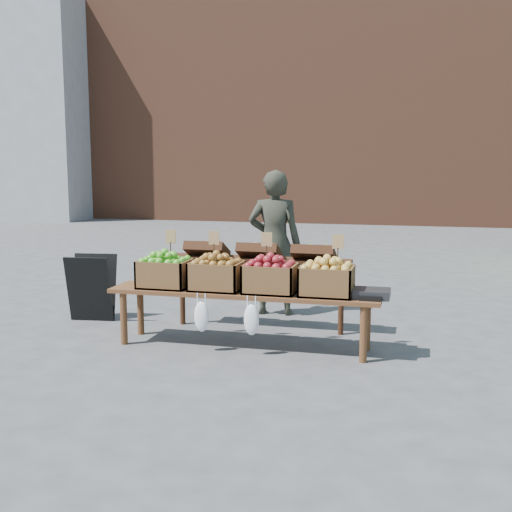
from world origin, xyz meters
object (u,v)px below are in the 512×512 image
(chalkboard_sign, at_px, (92,288))
(crate_green_apples, at_px, (327,281))
(display_bench, at_px, (243,319))
(crate_red_apples, at_px, (270,278))
(crate_russet_pears, at_px, (217,276))
(weighing_scale, at_px, (372,293))
(vendor, at_px, (275,243))
(back_table, at_px, (259,283))
(crate_golden_apples, at_px, (165,274))

(chalkboard_sign, relative_size, crate_green_apples, 1.56)
(display_bench, bearing_deg, crate_red_apples, 0.00)
(crate_russet_pears, distance_m, crate_green_apples, 1.10)
(crate_red_apples, bearing_deg, weighing_scale, 0.00)
(vendor, bearing_deg, back_table, 84.55)
(chalkboard_sign, relative_size, back_table, 0.37)
(back_table, xyz_separation_m, display_bench, (0.02, -0.72, -0.24))
(chalkboard_sign, xyz_separation_m, crate_russet_pears, (1.73, -0.62, 0.32))
(back_table, height_order, crate_russet_pears, back_table)
(vendor, relative_size, weighing_scale, 5.13)
(crate_golden_apples, bearing_deg, crate_red_apples, 0.00)
(vendor, distance_m, crate_golden_apples, 1.69)
(back_table, xyz_separation_m, crate_red_apples, (0.29, -0.72, 0.19))
(vendor, relative_size, back_table, 0.83)
(display_bench, height_order, weighing_scale, weighing_scale)
(vendor, relative_size, crate_green_apples, 3.49)
(crate_russet_pears, xyz_separation_m, crate_green_apples, (1.10, 0.00, 0.00))
(crate_red_apples, bearing_deg, crate_golden_apples, 180.00)
(display_bench, relative_size, crate_red_apples, 5.40)
(crate_golden_apples, relative_size, crate_red_apples, 1.00)
(weighing_scale, bearing_deg, back_table, 150.44)
(vendor, relative_size, crate_golden_apples, 3.49)
(vendor, bearing_deg, crate_green_apples, 114.06)
(crate_golden_apples, xyz_separation_m, weighing_scale, (2.08, 0.00, -0.10))
(crate_russet_pears, bearing_deg, crate_red_apples, 0.00)
(crate_red_apples, distance_m, weighing_scale, 0.98)
(display_bench, bearing_deg, crate_golden_apples, 180.00)
(crate_golden_apples, xyz_separation_m, crate_russet_pears, (0.55, 0.00, 0.00))
(display_bench, bearing_deg, vendor, 90.90)
(crate_green_apples, height_order, weighing_scale, crate_green_apples)
(chalkboard_sign, bearing_deg, weighing_scale, -18.25)
(weighing_scale, bearing_deg, display_bench, 180.00)
(display_bench, relative_size, crate_green_apples, 5.40)
(chalkboard_sign, xyz_separation_m, crate_green_apples, (2.83, -0.62, 0.32))
(back_table, distance_m, display_bench, 0.76)
(back_table, bearing_deg, vendor, 90.28)
(chalkboard_sign, height_order, crate_russet_pears, crate_russet_pears)
(crate_red_apples, distance_m, crate_green_apples, 0.55)
(crate_green_apples, relative_size, weighing_scale, 1.47)
(crate_red_apples, bearing_deg, display_bench, 180.00)
(back_table, xyz_separation_m, weighing_scale, (1.27, -0.72, 0.09))
(vendor, xyz_separation_m, crate_green_apples, (0.85, -1.48, -0.16))
(crate_red_apples, bearing_deg, crate_russet_pears, 180.00)
(vendor, height_order, crate_red_apples, vendor)
(vendor, bearing_deg, crate_golden_apples, 55.86)
(chalkboard_sign, distance_m, weighing_scale, 3.32)
(vendor, height_order, crate_russet_pears, vendor)
(vendor, distance_m, crate_russet_pears, 1.51)
(crate_golden_apples, height_order, crate_green_apples, same)
(crate_red_apples, xyz_separation_m, crate_green_apples, (0.55, 0.00, 0.00))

